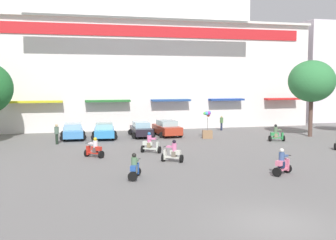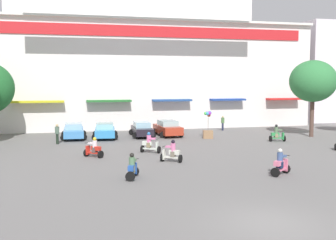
# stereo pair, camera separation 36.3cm
# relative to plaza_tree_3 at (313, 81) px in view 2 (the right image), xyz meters

# --- Properties ---
(ground_plane) EXTENTS (128.00, 128.00, 0.00)m
(ground_plane) POSITION_rel_plaza_tree_3_xyz_m (-15.25, -7.99, -5.28)
(ground_plane) COLOR slate
(colonial_building) EXTENTS (41.14, 19.11, 22.43)m
(colonial_building) POSITION_rel_plaza_tree_3_xyz_m (-15.25, 15.98, 4.58)
(colonial_building) COLOR white
(colonial_building) RESTS_ON ground
(plaza_tree_3) EXTENTS (4.39, 4.40, 7.28)m
(plaza_tree_3) POSITION_rel_plaza_tree_3_xyz_m (0.00, 0.00, 0.00)
(plaza_tree_3) COLOR brown
(plaza_tree_3) RESTS_ON ground
(parked_car_0) EXTENTS (2.38, 4.50, 1.44)m
(parked_car_0) POSITION_rel_plaza_tree_3_xyz_m (-22.15, 3.93, -4.55)
(parked_car_0) COLOR #4387C9
(parked_car_0) RESTS_ON ground
(parked_car_1) EXTENTS (2.60, 4.17, 1.43)m
(parked_car_1) POSITION_rel_plaza_tree_3_xyz_m (-19.33, 3.35, -4.55)
(parked_car_1) COLOR #3489CA
(parked_car_1) RESTS_ON ground
(parked_car_2) EXTENTS (2.29, 4.32, 1.44)m
(parked_car_2) POSITION_rel_plaza_tree_3_xyz_m (-15.79, 3.77, -4.55)
(parked_car_2) COLOR black
(parked_car_2) RESTS_ON ground
(parked_car_3) EXTENTS (2.59, 4.39, 1.51)m
(parked_car_3) POSITION_rel_plaza_tree_3_xyz_m (-13.26, 3.77, -4.52)
(parked_car_3) COLOR #A93420
(parked_car_3) RESTS_ON ground
(scooter_rider_0) EXTENTS (1.47, 1.23, 1.54)m
(scooter_rider_0) POSITION_rel_plaza_tree_3_xyz_m (-10.93, -13.94, -4.64)
(scooter_rider_0) COLOR black
(scooter_rider_0) RESTS_ON ground
(scooter_rider_1) EXTENTS (0.95, 1.49, 1.44)m
(scooter_rider_1) POSITION_rel_plaza_tree_3_xyz_m (-19.21, -12.81, -4.69)
(scooter_rider_1) COLOR black
(scooter_rider_1) RESTS_ON ground
(scooter_rider_2) EXTENTS (1.46, 1.20, 1.49)m
(scooter_rider_2) POSITION_rel_plaza_tree_3_xyz_m (-16.01, -8.85, -4.67)
(scooter_rider_2) COLOR black
(scooter_rider_2) RESTS_ON ground
(scooter_rider_5) EXTENTS (1.39, 1.36, 1.43)m
(scooter_rider_5) POSITION_rel_plaza_tree_3_xyz_m (-20.89, -5.95, -4.69)
(scooter_rider_5) COLOR black
(scooter_rider_5) RESTS_ON ground
(scooter_rider_6) EXTENTS (1.44, 0.75, 1.52)m
(scooter_rider_6) POSITION_rel_plaza_tree_3_xyz_m (-4.73, -2.09, -4.67)
(scooter_rider_6) COLOR black
(scooter_rider_6) RESTS_ON ground
(scooter_rider_7) EXTENTS (1.52, 1.19, 1.55)m
(scooter_rider_7) POSITION_rel_plaza_tree_3_xyz_m (-16.71, -5.10, -4.64)
(scooter_rider_7) COLOR black
(scooter_rider_7) RESTS_ON ground
(pedestrian_0) EXTENTS (0.42, 0.42, 1.58)m
(pedestrian_0) POSITION_rel_plaza_tree_3_xyz_m (-6.46, 6.66, -4.39)
(pedestrian_0) COLOR #232841
(pedestrian_0) RESTS_ON ground
(pedestrian_1) EXTENTS (0.49, 0.49, 1.70)m
(pedestrian_1) POSITION_rel_plaza_tree_3_xyz_m (-23.54, 0.91, -4.31)
(pedestrian_1) COLOR black
(pedestrian_1) RESTS_ON ground
(balloon_vendor_cart) EXTENTS (1.01, 0.78, 2.57)m
(balloon_vendor_cart) POSITION_rel_plaza_tree_3_xyz_m (-10.04, 1.13, -4.20)
(balloon_vendor_cart) COLOR #926D4B
(balloon_vendor_cart) RESTS_ON ground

